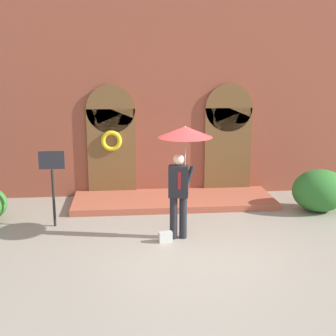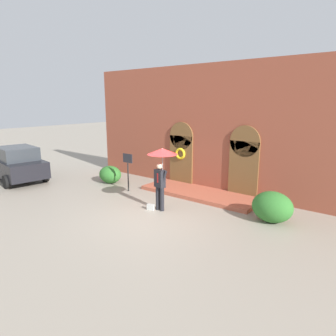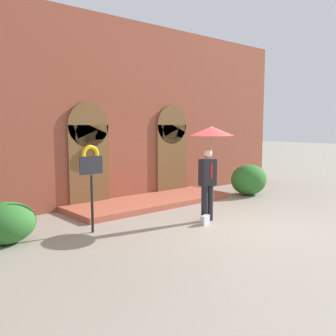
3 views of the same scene
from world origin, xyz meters
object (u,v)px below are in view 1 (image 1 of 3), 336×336
object	(u,v)px
person_with_umbrella	(184,148)
shrub_right	(320,191)
handbag	(165,237)
sign_post	(52,176)

from	to	relation	value
person_with_umbrella	shrub_right	world-z (taller)	person_with_umbrella
handbag	person_with_umbrella	bearing A→B (deg)	13.32
person_with_umbrella	shrub_right	size ratio (longest dim) A/B	1.73
handbag	sign_post	bearing A→B (deg)	139.59
handbag	shrub_right	size ratio (longest dim) A/B	0.21
handbag	sign_post	world-z (taller)	sign_post
handbag	sign_post	xyz separation A→B (m)	(-2.39, 1.20, 1.05)
sign_post	handbag	bearing A→B (deg)	-26.60
person_with_umbrella	sign_post	bearing A→B (deg)	160.27
person_with_umbrella	sign_post	distance (m)	3.05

